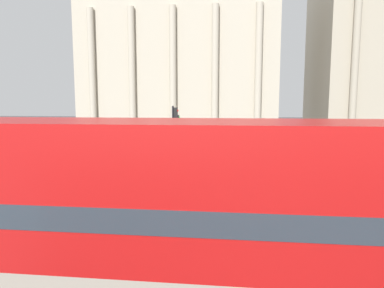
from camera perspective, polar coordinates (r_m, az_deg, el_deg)
double_decker_bus at (r=7.04m, az=-4.73°, el=-10.84°), size 11.28×2.66×4.06m
plaza_building_left at (r=52.21m, az=-2.00°, el=13.24°), size 28.13×13.30×20.18m
traffic_light_near at (r=12.97m, az=15.97°, el=-3.22°), size 0.42×0.24×3.31m
traffic_light_mid at (r=21.64m, az=-3.00°, el=2.47°), size 0.42×0.24×4.18m
traffic_light_far at (r=30.08m, az=-2.55°, el=2.85°), size 0.42×0.24×3.41m
pedestrian_yellow at (r=34.75m, az=-4.45°, el=1.34°), size 0.32×0.32×1.73m
pedestrian_red at (r=35.26m, az=8.04°, el=1.22°), size 0.32×0.32×1.59m
pedestrian_white at (r=14.31m, az=23.96°, el=-7.23°), size 0.32×0.32×1.81m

